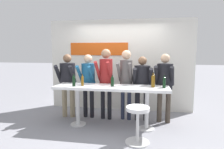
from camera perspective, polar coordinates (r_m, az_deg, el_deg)
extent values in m
plane|color=gray|center=(4.73, -0.21, -14.69)|extent=(40.00, 40.00, 0.00)
cube|color=silver|center=(5.82, 2.24, 2.66)|extent=(4.16, 0.10, 2.61)
cube|color=#DB5114|center=(5.85, -3.81, 7.29)|extent=(1.70, 0.02, 0.36)
cube|color=white|center=(4.47, -0.21, -3.72)|extent=(2.56, 0.64, 0.06)
cylinder|color=silver|center=(4.77, -9.72, -8.66)|extent=(0.09, 0.09, 0.89)
cylinder|color=silver|center=(4.92, -9.61, -13.77)|extent=(0.36, 0.36, 0.02)
cylinder|color=silver|center=(4.51, 9.89, -9.60)|extent=(0.09, 0.09, 0.89)
cylinder|color=silver|center=(4.66, 9.77, -14.97)|extent=(0.36, 0.36, 0.02)
cylinder|color=silver|center=(4.03, 7.21, -18.61)|extent=(0.46, 0.46, 0.02)
cylinder|color=silver|center=(3.90, 7.29, -14.23)|extent=(0.06, 0.06, 0.64)
cylinder|color=white|center=(3.79, 7.37, -9.66)|extent=(0.44, 0.44, 0.07)
cylinder|color=gray|center=(5.44, -13.41, -7.59)|extent=(0.13, 0.13, 0.79)
cylinder|color=gray|center=(5.36, -11.26, -7.74)|extent=(0.13, 0.13, 0.79)
cylinder|color=black|center=(5.26, -12.55, -0.22)|extent=(0.40, 0.40, 0.62)
sphere|color=brown|center=(5.23, -12.68, 4.52)|extent=(0.21, 0.21, 0.21)
cylinder|color=black|center=(5.19, -15.08, 0.11)|extent=(0.10, 0.38, 0.49)
cylinder|color=black|center=(5.05, -11.24, 0.03)|extent=(0.10, 0.38, 0.49)
cylinder|color=black|center=(5.32, -7.62, -7.81)|extent=(0.11, 0.11, 0.78)
cylinder|color=black|center=(5.24, -5.77, -8.00)|extent=(0.11, 0.11, 0.78)
cylinder|color=#19517A|center=(5.14, -6.81, -0.32)|extent=(0.38, 0.38, 0.62)
sphere|color=#D6AD89|center=(5.10, -6.89, 4.50)|extent=(0.21, 0.21, 0.21)
cylinder|color=#19517A|center=(5.07, -9.18, 0.04)|extent=(0.13, 0.38, 0.48)
cylinder|color=#19517A|center=(4.93, -5.86, -0.10)|extent=(0.13, 0.38, 0.48)
cylinder|color=black|center=(5.14, -2.64, -7.90)|extent=(0.10, 0.10, 0.85)
cylinder|color=black|center=(5.08, -0.72, -8.07)|extent=(0.10, 0.10, 0.85)
cylinder|color=maroon|center=(4.96, -1.72, 0.54)|extent=(0.36, 0.36, 0.67)
sphere|color=#9E7556|center=(4.93, -1.74, 5.98)|extent=(0.23, 0.23, 0.23)
cylinder|color=maroon|center=(4.86, -4.07, 0.96)|extent=(0.13, 0.40, 0.51)
cylinder|color=maroon|center=(4.75, -0.61, 0.84)|extent=(0.13, 0.40, 0.51)
cylinder|color=#23283D|center=(5.10, 3.08, -8.11)|extent=(0.10, 0.10, 0.84)
cylinder|color=#23283D|center=(5.07, 4.92, -8.22)|extent=(0.10, 0.10, 0.84)
cylinder|color=#514C4C|center=(4.94, 4.07, 0.26)|extent=(0.33, 0.33, 0.66)
sphere|color=#D6AD89|center=(4.90, 4.12, 5.64)|extent=(0.23, 0.23, 0.23)
cylinder|color=#514C4C|center=(4.80, 2.02, 0.66)|extent=(0.11, 0.39, 0.50)
cylinder|color=#514C4C|center=(4.75, 5.37, 0.55)|extent=(0.11, 0.39, 0.50)
cylinder|color=black|center=(5.06, 7.25, -8.69)|extent=(0.12, 0.12, 0.76)
cylinder|color=black|center=(5.07, 9.69, -8.70)|extent=(0.12, 0.12, 0.76)
cylinder|color=black|center=(4.92, 8.61, -1.00)|extent=(0.42, 0.42, 0.61)
sphere|color=brown|center=(4.88, 8.71, 3.91)|extent=(0.21, 0.21, 0.21)
cylinder|color=black|center=(4.77, 6.50, -0.71)|extent=(0.12, 0.38, 0.48)
cylinder|color=black|center=(4.79, 10.92, -0.76)|extent=(0.12, 0.38, 0.48)
cylinder|color=#473D33|center=(5.05, 13.41, -8.68)|extent=(0.12, 0.12, 0.80)
cylinder|color=#473D33|center=(5.03, 15.73, -8.81)|extent=(0.12, 0.12, 0.80)
cylinder|color=black|center=(4.90, 14.83, -0.68)|extent=(0.43, 0.43, 0.63)
sphere|color=#D6AD89|center=(4.86, 14.99, 4.47)|extent=(0.22, 0.22, 0.22)
cylinder|color=black|center=(4.76, 12.58, -0.29)|extent=(0.15, 0.39, 0.49)
cylinder|color=black|center=(4.73, 16.79, -0.47)|extent=(0.15, 0.39, 0.49)
cylinder|color=black|center=(4.37, 14.69, -2.45)|extent=(0.06, 0.06, 0.20)
sphere|color=black|center=(4.36, 14.73, -1.15)|extent=(0.06, 0.06, 0.06)
cylinder|color=black|center=(4.35, 14.75, -0.69)|extent=(0.02, 0.02, 0.07)
cylinder|color=black|center=(4.35, 14.76, -0.13)|extent=(0.03, 0.03, 0.01)
cylinder|color=brown|center=(4.40, 11.66, -2.11)|extent=(0.08, 0.08, 0.23)
sphere|color=brown|center=(4.38, 11.70, -0.62)|extent=(0.08, 0.08, 0.08)
cylinder|color=brown|center=(4.38, 11.72, -0.09)|extent=(0.03, 0.03, 0.08)
cylinder|color=black|center=(4.37, 11.73, 0.55)|extent=(0.03, 0.03, 0.02)
cylinder|color=black|center=(4.53, -10.87, -2.05)|extent=(0.07, 0.07, 0.20)
sphere|color=black|center=(4.51, -10.90, -0.80)|extent=(0.07, 0.07, 0.07)
cylinder|color=black|center=(4.51, -10.91, -0.36)|extent=(0.03, 0.03, 0.07)
cylinder|color=black|center=(4.50, -10.92, 0.17)|extent=(0.03, 0.03, 0.01)
cylinder|color=black|center=(4.42, 0.09, -2.26)|extent=(0.07, 0.07, 0.18)
sphere|color=black|center=(4.41, 0.09, -1.13)|extent=(0.07, 0.07, 0.07)
cylinder|color=black|center=(4.41, 0.09, -0.72)|extent=(0.03, 0.03, 0.06)
cylinder|color=black|center=(4.40, 0.09, -0.24)|extent=(0.03, 0.03, 0.01)
cylinder|color=brown|center=(4.54, -8.46, -2.02)|extent=(0.06, 0.06, 0.19)
sphere|color=brown|center=(4.52, -8.49, -0.83)|extent=(0.06, 0.06, 0.06)
cylinder|color=brown|center=(4.52, -8.49, -0.40)|extent=(0.02, 0.02, 0.07)
cylinder|color=black|center=(4.51, -8.50, 0.11)|extent=(0.03, 0.03, 0.01)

